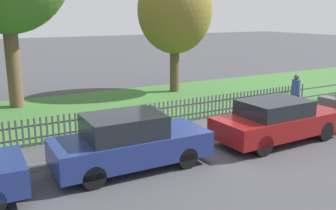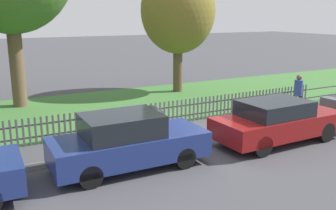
% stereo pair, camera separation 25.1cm
% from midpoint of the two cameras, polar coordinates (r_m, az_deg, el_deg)
% --- Properties ---
extents(ground_plane, '(120.00, 120.00, 0.00)m').
position_cam_midpoint_polar(ground_plane, '(12.02, 3.74, -5.45)').
color(ground_plane, '#424247').
extents(kerb_stone, '(41.65, 0.20, 0.12)m').
position_cam_midpoint_polar(kerb_stone, '(12.08, 3.48, -5.04)').
color(kerb_stone, gray).
rests_on(kerb_stone, ground).
extents(grass_strip, '(41.65, 7.06, 0.01)m').
position_cam_midpoint_polar(grass_strip, '(16.76, -6.64, 0.00)').
color(grass_strip, '#3D7033').
rests_on(grass_strip, ground).
extents(park_fence, '(41.65, 0.05, 0.88)m').
position_cam_midpoint_polar(park_fence, '(13.56, -0.91, -1.25)').
color(park_fence, '#4C4C51').
rests_on(park_fence, ground).
extents(parked_car_navy_estate, '(4.07, 1.67, 1.47)m').
position_cam_midpoint_polar(parked_car_navy_estate, '(9.76, -6.64, -5.59)').
color(parked_car_navy_estate, navy).
rests_on(parked_car_navy_estate, ground).
extents(parked_car_red_compact, '(4.33, 1.75, 1.36)m').
position_cam_midpoint_polar(parked_car_red_compact, '(12.20, 15.72, -2.22)').
color(parked_car_red_compact, maroon).
rests_on(parked_car_red_compact, ground).
extents(covered_motorcycle, '(2.00, 0.83, 1.03)m').
position_cam_midpoint_polar(covered_motorcycle, '(12.13, -4.57, -2.10)').
color(covered_motorcycle, black).
rests_on(covered_motorcycle, ground).
extents(tree_far_left, '(3.74, 3.74, 6.27)m').
position_cam_midpoint_polar(tree_far_left, '(19.27, 0.65, 14.12)').
color(tree_far_left, brown).
rests_on(tree_far_left, ground).
extents(pedestrian_near_fence, '(0.43, 0.43, 1.63)m').
position_cam_midpoint_polar(pedestrian_near_fence, '(15.75, 18.42, 1.92)').
color(pedestrian_near_fence, black).
rests_on(pedestrian_near_fence, ground).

